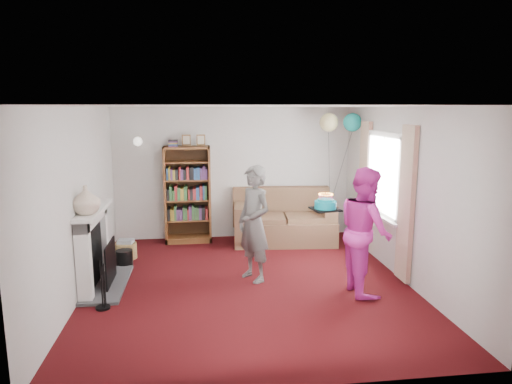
{
  "coord_description": "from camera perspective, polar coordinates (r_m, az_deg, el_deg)",
  "views": [
    {
      "loc": [
        -0.68,
        -6.13,
        2.47
      ],
      "look_at": [
        0.19,
        0.6,
        1.22
      ],
      "focal_mm": 32.0,
      "sensor_mm": 36.0,
      "label": 1
    }
  ],
  "objects": [
    {
      "name": "wicker_basket",
      "position": [
        7.97,
        -15.92,
        -6.97
      ],
      "size": [
        0.35,
        0.35,
        0.32
      ],
      "rotation": [
        0.0,
        0.0,
        -0.16
      ],
      "color": "#A6854D",
      "rests_on": "ground"
    },
    {
      "name": "wall_sconce",
      "position": [
        8.58,
        -14.56,
        6.15
      ],
      "size": [
        0.16,
        0.23,
        0.16
      ],
      "color": "gold",
      "rests_on": "ground"
    },
    {
      "name": "person_striped",
      "position": [
        6.56,
        -0.25,
        -3.98
      ],
      "size": [
        0.66,
        0.73,
        1.68
      ],
      "primitive_type": "imported",
      "rotation": [
        0.0,
        0.0,
        -1.03
      ],
      "color": "black",
      "rests_on": "ground"
    },
    {
      "name": "birthday_cake",
      "position": [
        6.23,
        8.68,
        -1.61
      ],
      "size": [
        0.36,
        0.36,
        0.22
      ],
      "rotation": [
        0.0,
        0.0,
        0.16
      ],
      "color": "black",
      "rests_on": "ground"
    },
    {
      "name": "ceiling",
      "position": [
        6.17,
        -1.02,
        10.73
      ],
      "size": [
        4.5,
        5.0,
        0.01
      ],
      "primitive_type": "cube",
      "color": "white",
      "rests_on": "wall_back"
    },
    {
      "name": "person_magenta",
      "position": [
        6.31,
        13.5,
        -4.7
      ],
      "size": [
        0.67,
        0.85,
        1.72
      ],
      "primitive_type": "imported",
      "rotation": [
        0.0,
        0.0,
        1.59
      ],
      "color": "#D32A9E",
      "rests_on": "ground"
    },
    {
      "name": "fireplace",
      "position": [
        6.77,
        -19.15,
        -7.01
      ],
      "size": [
        0.55,
        1.8,
        1.12
      ],
      "color": "#3F3F42",
      "rests_on": "ground"
    },
    {
      "name": "sofa",
      "position": [
        8.62,
        3.45,
        -3.76
      ],
      "size": [
        1.86,
        0.98,
        0.98
      ],
      "rotation": [
        0.0,
        0.0,
        -0.08
      ],
      "color": "brown",
      "rests_on": "ground"
    },
    {
      "name": "wall_right",
      "position": [
        6.91,
        17.99,
        -0.28
      ],
      "size": [
        0.02,
        5.0,
        2.5
      ],
      "primitive_type": "cube",
      "color": "silver",
      "rests_on": "ground"
    },
    {
      "name": "ground",
      "position": [
        6.65,
        -0.95,
        -11.41
      ],
      "size": [
        5.0,
        5.0,
        0.0
      ],
      "primitive_type": "plane",
      "color": "black",
      "rests_on": "ground"
    },
    {
      "name": "balloons",
      "position": [
        8.46,
        10.54,
        8.55
      ],
      "size": [
        0.78,
        0.34,
        1.7
      ],
      "color": "#3F3F3F",
      "rests_on": "ground"
    },
    {
      "name": "wall_back",
      "position": [
        8.75,
        -2.8,
        2.39
      ],
      "size": [
        4.5,
        0.02,
        2.5
      ],
      "primitive_type": "cube",
      "color": "silver",
      "rests_on": "ground"
    },
    {
      "name": "mantel_vase",
      "position": [
        6.26,
        -20.49,
        -0.93
      ],
      "size": [
        0.42,
        0.42,
        0.37
      ],
      "primitive_type": "imported",
      "rotation": [
        0.0,
        0.0,
        -0.2
      ],
      "color": "beige",
      "rests_on": "fireplace"
    },
    {
      "name": "wall_left",
      "position": [
        6.45,
        -21.37,
        -1.23
      ],
      "size": [
        0.02,
        5.0,
        2.5
      ],
      "primitive_type": "cube",
      "color": "silver",
      "rests_on": "ground"
    },
    {
      "name": "bookcase",
      "position": [
        8.58,
        -8.53,
        -0.36
      ],
      "size": [
        0.85,
        0.42,
        2.0
      ],
      "color": "#472B14",
      "rests_on": "ground"
    },
    {
      "name": "window_bay",
      "position": [
        7.43,
        15.64,
        0.21
      ],
      "size": [
        0.14,
        2.02,
        2.2
      ],
      "color": "white",
      "rests_on": "ground"
    }
  ]
}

